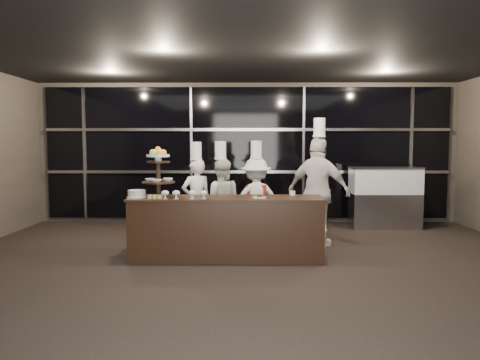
{
  "coord_description": "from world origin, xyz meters",
  "views": [
    {
      "loc": [
        -0.09,
        -5.1,
        1.72
      ],
      "look_at": [
        -0.14,
        2.04,
        1.15
      ],
      "focal_mm": 35.0,
      "sensor_mm": 36.0,
      "label": 1
    }
  ],
  "objects_px": {
    "display_stand": "(158,169)",
    "chef_b": "(221,200)",
    "chef_c": "(256,199)",
    "chef_d": "(318,191)",
    "buffet_counter": "(226,228)",
    "display_case": "(385,194)",
    "layer_cake": "(137,194)",
    "chef_a": "(196,198)"
  },
  "relations": [
    {
      "from": "chef_c",
      "to": "chef_d",
      "type": "xyz_separation_m",
      "value": [
        1.02,
        -0.41,
        0.18
      ]
    },
    {
      "from": "chef_c",
      "to": "chef_d",
      "type": "height_order",
      "value": "chef_d"
    },
    {
      "from": "chef_c",
      "to": "chef_d",
      "type": "distance_m",
      "value": 1.11
    },
    {
      "from": "display_stand",
      "to": "display_case",
      "type": "bearing_deg",
      "value": 31.9
    },
    {
      "from": "display_case",
      "to": "chef_d",
      "type": "height_order",
      "value": "chef_d"
    },
    {
      "from": "chef_d",
      "to": "display_case",
      "type": "bearing_deg",
      "value": 46.97
    },
    {
      "from": "layer_cake",
      "to": "chef_b",
      "type": "height_order",
      "value": "chef_b"
    },
    {
      "from": "display_stand",
      "to": "chef_c",
      "type": "distance_m",
      "value": 2.01
    },
    {
      "from": "buffet_counter",
      "to": "chef_b",
      "type": "bearing_deg",
      "value": 97.06
    },
    {
      "from": "chef_c",
      "to": "chef_b",
      "type": "bearing_deg",
      "value": -167.82
    },
    {
      "from": "buffet_counter",
      "to": "display_case",
      "type": "xyz_separation_m",
      "value": [
        3.11,
        2.56,
        0.22
      ]
    },
    {
      "from": "display_stand",
      "to": "chef_d",
      "type": "relative_size",
      "value": 0.35
    },
    {
      "from": "chef_b",
      "to": "chef_d",
      "type": "distance_m",
      "value": 1.66
    },
    {
      "from": "buffet_counter",
      "to": "chef_c",
      "type": "distance_m",
      "value": 1.35
    },
    {
      "from": "display_case",
      "to": "chef_b",
      "type": "height_order",
      "value": "chef_b"
    },
    {
      "from": "chef_d",
      "to": "chef_c",
      "type": "bearing_deg",
      "value": 157.87
    },
    {
      "from": "chef_d",
      "to": "chef_a",
      "type": "bearing_deg",
      "value": 169.04
    },
    {
      "from": "display_case",
      "to": "buffet_counter",
      "type": "bearing_deg",
      "value": -140.56
    },
    {
      "from": "layer_cake",
      "to": "buffet_counter",
      "type": "bearing_deg",
      "value": 2.19
    },
    {
      "from": "display_stand",
      "to": "layer_cake",
      "type": "relative_size",
      "value": 2.48
    },
    {
      "from": "display_stand",
      "to": "display_case",
      "type": "xyz_separation_m",
      "value": [
        4.11,
        2.56,
        -0.65
      ]
    },
    {
      "from": "display_case",
      "to": "chef_a",
      "type": "bearing_deg",
      "value": -160.0
    },
    {
      "from": "display_stand",
      "to": "chef_b",
      "type": "relative_size",
      "value": 0.43
    },
    {
      "from": "chef_b",
      "to": "chef_c",
      "type": "bearing_deg",
      "value": 12.18
    },
    {
      "from": "display_case",
      "to": "chef_c",
      "type": "relative_size",
      "value": 0.78
    },
    {
      "from": "chef_a",
      "to": "display_case",
      "type": "bearing_deg",
      "value": 20.0
    },
    {
      "from": "buffet_counter",
      "to": "chef_c",
      "type": "height_order",
      "value": "chef_c"
    },
    {
      "from": "layer_cake",
      "to": "chef_c",
      "type": "bearing_deg",
      "value": 35.82
    },
    {
      "from": "layer_cake",
      "to": "chef_b",
      "type": "xyz_separation_m",
      "value": [
        1.17,
        1.16,
        -0.23
      ]
    },
    {
      "from": "display_stand",
      "to": "display_case",
      "type": "distance_m",
      "value": 4.89
    },
    {
      "from": "chef_a",
      "to": "display_stand",
      "type": "bearing_deg",
      "value": -109.65
    },
    {
      "from": "chef_a",
      "to": "chef_b",
      "type": "distance_m",
      "value": 0.44
    },
    {
      "from": "chef_c",
      "to": "chef_a",
      "type": "bearing_deg",
      "value": -179.11
    },
    {
      "from": "buffet_counter",
      "to": "chef_c",
      "type": "xyz_separation_m",
      "value": [
        0.47,
        1.24,
        0.28
      ]
    },
    {
      "from": "display_case",
      "to": "chef_b",
      "type": "xyz_separation_m",
      "value": [
        -3.25,
        -1.45,
        0.06
      ]
    },
    {
      "from": "display_stand",
      "to": "chef_c",
      "type": "relative_size",
      "value": 0.42
    },
    {
      "from": "layer_cake",
      "to": "chef_b",
      "type": "bearing_deg",
      "value": 44.56
    },
    {
      "from": "chef_b",
      "to": "chef_c",
      "type": "distance_m",
      "value": 0.62
    },
    {
      "from": "chef_b",
      "to": "chef_d",
      "type": "relative_size",
      "value": 0.82
    },
    {
      "from": "chef_a",
      "to": "chef_c",
      "type": "bearing_deg",
      "value": 0.89
    },
    {
      "from": "buffet_counter",
      "to": "chef_b",
      "type": "distance_m",
      "value": 1.15
    },
    {
      "from": "buffet_counter",
      "to": "chef_a",
      "type": "height_order",
      "value": "chef_a"
    }
  ]
}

